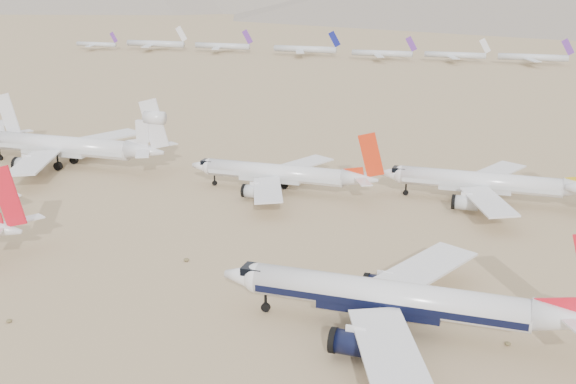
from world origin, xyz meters
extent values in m
plane|color=#8E7152|center=(0.00, 0.00, 0.00)|extent=(7000.00, 7000.00, 0.00)
cylinder|color=white|center=(7.92, 0.46, 5.25)|extent=(38.60, 4.56, 4.56)
cube|color=black|center=(7.92, 0.46, 4.68)|extent=(37.83, 4.63, 1.03)
sphere|color=white|center=(-11.38, 0.46, 5.25)|extent=(4.56, 4.56, 4.56)
cube|color=black|center=(-12.07, 0.46, 6.50)|extent=(3.19, 2.97, 1.14)
cone|color=white|center=(31.78, 0.46, 5.59)|extent=(9.65, 4.56, 4.56)
cube|color=white|center=(10.90, -13.08, 4.45)|extent=(14.91, 23.49, 0.71)
cylinder|color=black|center=(5.77, -9.03, 2.39)|extent=(5.36, 3.29, 3.29)
cube|color=white|center=(10.90, 14.00, 4.45)|extent=(14.91, 23.49, 0.71)
cylinder|color=black|center=(5.77, 9.95, 2.39)|extent=(5.36, 3.29, 3.29)
cylinder|color=black|center=(-10.24, 0.46, 0.68)|extent=(1.37, 0.57, 1.37)
cylinder|color=black|center=(9.53, -2.73, 0.96)|extent=(1.92, 1.14, 1.92)
cylinder|color=black|center=(9.53, 3.65, 0.96)|extent=(1.92, 1.14, 1.92)
cone|color=white|center=(-62.12, 5.55, 5.31)|extent=(9.04, 4.34, 4.34)
cube|color=white|center=(-60.36, 9.71, 5.85)|extent=(5.74, 7.50, 0.26)
cube|color=red|center=(-59.60, 5.55, 11.56)|extent=(6.85, 0.35, 11.29)
cylinder|color=white|center=(15.13, 66.37, 4.81)|extent=(34.42, 4.18, 4.18)
cube|color=silver|center=(15.13, 66.37, 4.29)|extent=(33.73, 4.25, 0.94)
sphere|color=white|center=(-2.08, 66.37, 4.81)|extent=(4.18, 4.18, 4.18)
cube|color=black|center=(-2.71, 66.37, 5.96)|extent=(2.93, 2.72, 1.05)
cube|color=white|center=(17.78, 54.24, 4.08)|extent=(13.29, 20.95, 0.65)
cylinder|color=silver|center=(13.21, 57.85, 2.19)|extent=(4.78, 3.01, 3.01)
cube|color=white|center=(17.78, 78.50, 4.08)|extent=(13.29, 20.95, 0.65)
cylinder|color=silver|center=(13.21, 74.88, 2.19)|extent=(4.78, 3.01, 3.01)
cylinder|color=black|center=(-1.04, 66.37, 0.63)|extent=(1.25, 0.52, 1.25)
cylinder|color=black|center=(16.56, 63.44, 0.88)|extent=(1.76, 1.05, 1.76)
cylinder|color=black|center=(16.56, 69.30, 0.88)|extent=(1.76, 1.05, 1.76)
cylinder|color=white|center=(-30.25, 59.49, 4.58)|extent=(32.58, 3.98, 3.98)
cube|color=silver|center=(-30.25, 59.49, 4.08)|extent=(31.93, 4.04, 0.90)
sphere|color=white|center=(-46.54, 59.49, 4.58)|extent=(3.98, 3.98, 3.98)
cube|color=black|center=(-47.14, 59.49, 5.67)|extent=(2.79, 2.59, 1.00)
cone|color=white|center=(-10.12, 59.49, 4.88)|extent=(8.15, 3.98, 3.98)
cube|color=white|center=(-27.74, 47.99, 3.88)|extent=(12.58, 19.83, 0.61)
cube|color=white|center=(-8.53, 55.72, 5.38)|extent=(5.17, 6.76, 0.24)
cylinder|color=silver|center=(-32.06, 51.41, 2.09)|extent=(4.53, 2.87, 2.87)
cube|color=white|center=(-27.74, 70.98, 3.88)|extent=(12.58, 19.83, 0.61)
cube|color=white|center=(-8.53, 63.25, 5.38)|extent=(5.17, 6.76, 0.24)
cylinder|color=silver|center=(-32.06, 67.56, 2.09)|extent=(4.53, 2.87, 2.87)
cube|color=red|center=(-7.85, 59.49, 10.53)|extent=(6.17, 0.32, 10.17)
cylinder|color=black|center=(-45.55, 59.49, 0.60)|extent=(1.19, 0.50, 1.19)
cylinder|color=black|center=(-28.90, 56.70, 0.84)|extent=(1.67, 1.00, 1.67)
cylinder|color=black|center=(-28.90, 62.27, 0.84)|extent=(1.67, 1.00, 1.67)
cylinder|color=white|center=(-91.37, 62.94, 5.67)|extent=(41.20, 4.93, 4.93)
cube|color=silver|center=(-91.37, 62.94, 5.06)|extent=(40.37, 5.01, 1.11)
cone|color=white|center=(-65.90, 62.94, 6.04)|extent=(10.30, 4.93, 4.93)
cube|color=white|center=(-88.19, 48.46, 4.81)|extent=(15.91, 25.07, 0.77)
cube|color=white|center=(-63.90, 58.20, 6.66)|extent=(6.54, 8.55, 0.30)
cylinder|color=silver|center=(-93.66, 52.78, 2.58)|extent=(5.72, 3.55, 3.55)
cube|color=white|center=(-88.19, 77.42, 4.81)|extent=(15.91, 25.07, 0.77)
cube|color=white|center=(-63.90, 67.69, 6.66)|extent=(6.54, 8.55, 0.30)
cylinder|color=silver|center=(-93.66, 73.10, 2.58)|extent=(5.72, 3.55, 3.55)
cube|color=white|center=(-63.04, 62.94, 13.16)|extent=(7.81, 0.39, 12.87)
cylinder|color=white|center=(-62.76, 62.94, 14.75)|extent=(5.15, 3.20, 3.20)
cylinder|color=black|center=(-110.73, 62.94, 0.74)|extent=(1.48, 0.62, 1.48)
cylinder|color=black|center=(-89.65, 59.49, 1.04)|extent=(2.07, 1.23, 2.07)
cylinder|color=black|center=(-89.65, 66.39, 1.04)|extent=(2.07, 1.23, 2.07)
cone|color=white|center=(-112.33, 66.76, 5.61)|extent=(9.32, 4.58, 4.58)
cube|color=white|center=(-110.52, 71.07, 6.18)|extent=(5.92, 7.74, 0.27)
cube|color=white|center=(-109.75, 66.76, 12.08)|extent=(7.06, 0.37, 11.64)
cylinder|color=silver|center=(-256.16, 330.76, 3.85)|extent=(29.33, 2.90, 2.90)
cube|color=#643097|center=(-242.36, 330.76, 8.75)|extent=(5.84, 0.29, 7.36)
cube|color=silver|center=(-256.16, 323.16, 3.41)|extent=(7.73, 13.50, 0.29)
cube|color=silver|center=(-256.16, 338.35, 3.41)|extent=(7.73, 13.50, 0.29)
cylinder|color=silver|center=(-217.42, 341.40, 4.45)|extent=(41.45, 4.10, 4.10)
cube|color=white|center=(-197.91, 341.40, 11.37)|extent=(8.25, 0.41, 10.40)
cube|color=silver|center=(-217.42, 330.67, 3.83)|extent=(10.92, 19.08, 0.41)
cube|color=silver|center=(-217.42, 352.13, 3.83)|extent=(10.92, 19.08, 0.41)
cylinder|color=silver|center=(-169.60, 343.01, 4.26)|extent=(37.57, 3.71, 3.71)
cube|color=#643097|center=(-151.92, 343.01, 10.53)|extent=(7.48, 0.37, 9.42)
cube|color=silver|center=(-169.60, 333.28, 3.70)|extent=(9.90, 17.29, 0.37)
cube|color=silver|center=(-169.60, 352.73, 3.70)|extent=(9.90, 17.29, 0.37)
cylinder|color=silver|center=(-112.27, 339.34, 4.37)|extent=(39.81, 3.93, 3.93)
cube|color=navy|center=(-93.54, 339.34, 11.02)|extent=(7.93, 0.39, 9.99)
cube|color=silver|center=(-112.27, 329.03, 3.78)|extent=(10.49, 18.33, 0.39)
cube|color=silver|center=(-112.27, 349.64, 3.78)|extent=(10.49, 18.33, 0.39)
cylinder|color=silver|center=(-62.40, 332.08, 4.17)|extent=(35.81, 3.54, 3.54)
cube|color=#643097|center=(-45.55, 332.08, 10.15)|extent=(7.13, 0.35, 8.98)
cube|color=silver|center=(-62.40, 322.82, 3.64)|extent=(9.43, 16.48, 0.35)
cube|color=silver|center=(-62.40, 341.35, 3.64)|extent=(9.43, 16.48, 0.35)
cylinder|color=silver|center=(-20.88, 337.05, 4.12)|extent=(34.71, 3.43, 3.43)
cube|color=white|center=(-4.54, 337.05, 9.91)|extent=(6.91, 0.34, 8.71)
cube|color=silver|center=(-20.88, 328.06, 3.60)|extent=(9.14, 15.98, 0.34)
cube|color=silver|center=(-20.88, 346.03, 3.60)|extent=(9.14, 15.98, 0.34)
cylinder|color=silver|center=(21.69, 337.65, 4.25)|extent=(37.54, 3.71, 3.71)
cube|color=#643097|center=(39.35, 337.65, 10.53)|extent=(7.48, 0.37, 9.42)
cube|color=silver|center=(21.69, 327.93, 3.70)|extent=(9.89, 17.28, 0.37)
cube|color=silver|center=(21.69, 347.36, 3.70)|extent=(9.89, 17.28, 0.37)
ellipsoid|color=brown|center=(-44.10, -14.90, 0.25)|extent=(0.84, 0.84, 0.46)
ellipsoid|color=brown|center=(-30.40, 14.40, 0.29)|extent=(0.98, 0.98, 0.54)
ellipsoid|color=brown|center=(24.40, 1.60, 0.25)|extent=(0.84, 0.84, 0.46)
camera|label=1|loc=(24.73, -90.96, 48.09)|focal=45.00mm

